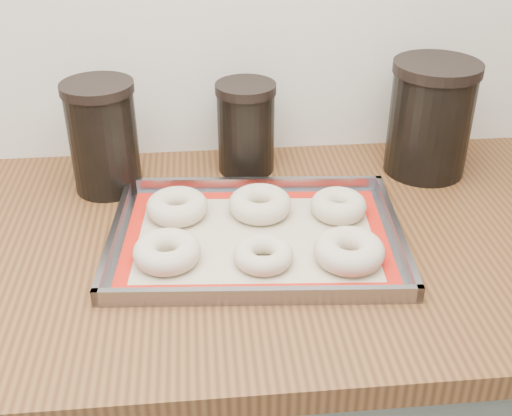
{
  "coord_description": "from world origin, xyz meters",
  "views": [
    {
      "loc": [
        -0.12,
        0.81,
        1.48
      ],
      "look_at": [
        -0.04,
        1.66,
        0.96
      ],
      "focal_mm": 45.0,
      "sensor_mm": 36.0,
      "label": 1
    }
  ],
  "objects": [
    {
      "name": "countertop",
      "position": [
        0.0,
        1.68,
        0.88
      ],
      "size": [
        3.06,
        0.68,
        0.04
      ],
      "primitive_type": "cube",
      "color": "brown",
      "rests_on": "cabinet"
    },
    {
      "name": "bagel_front_right",
      "position": [
        0.1,
        1.58,
        0.92
      ],
      "size": [
        0.11,
        0.11,
        0.04
      ],
      "primitive_type": "torus",
      "rotation": [
        0.0,
        0.0,
        0.04
      ],
      "color": "beige",
      "rests_on": "baking_mat"
    },
    {
      "name": "bagel_back_left",
      "position": [
        -0.16,
        1.74,
        0.92
      ],
      "size": [
        0.13,
        0.13,
        0.04
      ],
      "primitive_type": "torus",
      "rotation": [
        0.0,
        0.0,
        0.26
      ],
      "color": "beige",
      "rests_on": "baking_mat"
    },
    {
      "name": "bagel_back_mid",
      "position": [
        -0.02,
        1.73,
        0.92
      ],
      "size": [
        0.11,
        0.11,
        0.04
      ],
      "primitive_type": "torus",
      "rotation": [
        0.0,
        0.0,
        -0.07
      ],
      "color": "beige",
      "rests_on": "baking_mat"
    },
    {
      "name": "canister_right",
      "position": [
        0.31,
        1.87,
        1.01
      ],
      "size": [
        0.16,
        0.16,
        0.21
      ],
      "color": "black",
      "rests_on": "countertop"
    },
    {
      "name": "baking_mat",
      "position": [
        -0.04,
        1.66,
        0.9
      ],
      "size": [
        0.44,
        0.32,
        0.0
      ],
      "rotation": [
        0.0,
        0.0,
        -0.08
      ],
      "color": "#C6B793",
      "rests_on": "baking_tray"
    },
    {
      "name": "bagel_front_left",
      "position": [
        -0.18,
        1.61,
        0.92
      ],
      "size": [
        0.1,
        0.1,
        0.04
      ],
      "primitive_type": "torus",
      "rotation": [
        0.0,
        0.0,
        0.01
      ],
      "color": "beige",
      "rests_on": "baking_mat"
    },
    {
      "name": "bagel_back_right",
      "position": [
        0.11,
        1.72,
        0.92
      ],
      "size": [
        0.11,
        0.11,
        0.04
      ],
      "primitive_type": "torus",
      "rotation": [
        0.0,
        0.0,
        -0.21
      ],
      "color": "beige",
      "rests_on": "baking_mat"
    },
    {
      "name": "baking_tray",
      "position": [
        -0.04,
        1.66,
        0.91
      ],
      "size": [
        0.48,
        0.37,
        0.03
      ],
      "rotation": [
        0.0,
        0.0,
        -0.08
      ],
      "color": "gray",
      "rests_on": "countertop"
    },
    {
      "name": "canister_mid",
      "position": [
        -0.03,
        1.91,
        0.99
      ],
      "size": [
        0.11,
        0.11,
        0.17
      ],
      "color": "black",
      "rests_on": "countertop"
    },
    {
      "name": "canister_left",
      "position": [
        -0.29,
        1.86,
        1.0
      ],
      "size": [
        0.13,
        0.13,
        0.2
      ],
      "color": "black",
      "rests_on": "countertop"
    },
    {
      "name": "bagel_front_mid",
      "position": [
        -0.03,
        1.59,
        0.92
      ],
      "size": [
        0.11,
        0.11,
        0.03
      ],
      "primitive_type": "torus",
      "rotation": [
        0.0,
        0.0,
        -0.24
      ],
      "color": "beige",
      "rests_on": "baking_mat"
    }
  ]
}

